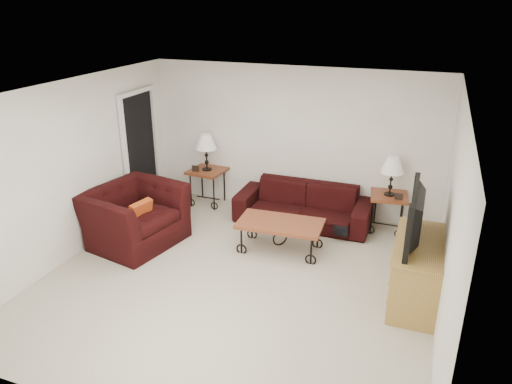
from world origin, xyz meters
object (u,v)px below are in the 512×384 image
television (423,217)px  side_table_right (387,213)px  lamp_left (206,152)px  backpack (342,225)px  side_table_left (208,187)px  armchair (134,216)px  sofa (303,205)px  lamp_right (391,176)px  tv_stand (417,271)px  coffee_table (280,236)px

television → side_table_right: bearing=-164.2°
lamp_left → television: size_ratio=0.55×
backpack → side_table_right: bearing=51.2°
side_table_left → armchair: 1.80m
sofa → armchair: size_ratio=1.65×
lamp_right → armchair: bearing=-153.8°
television → lamp_right: bearing=-164.2°
side_table_left → tv_stand: 4.15m
side_table_left → lamp_left: 0.65m
sofa → coffee_table: size_ratio=1.80×
lamp_right → tv_stand: size_ratio=0.47×
side_table_right → lamp_right: (0.00, 0.00, 0.62)m
side_table_right → coffee_table: size_ratio=0.50×
lamp_right → tv_stand: (0.54, -1.85, -0.54)m
lamp_left → backpack: 2.72m
sofa → backpack: size_ratio=4.95×
lamp_right → backpack: lamp_right is taller
side_table_left → tv_stand: tv_stand is taller
side_table_left → lamp_left: size_ratio=1.00×
lamp_right → sofa: bearing=-172.4°
side_table_left → lamp_left: (0.00, 0.00, 0.65)m
side_table_left → coffee_table: bearing=-34.8°
side_table_left → lamp_right: 3.23m
television → side_table_left: bearing=-116.5°
tv_stand → backpack: bearing=131.3°
tv_stand → side_table_right: bearing=106.4°
armchair → television: (4.08, -0.10, 0.69)m
armchair → backpack: (2.95, 1.22, -0.21)m
sofa → side_table_left: size_ratio=3.40×
coffee_table → armchair: bearing=-166.4°
side_table_right → lamp_right: size_ratio=1.00×
lamp_right → television: size_ratio=0.53×
backpack → coffee_table: bearing=-128.2°
tv_stand → side_table_left: bearing=153.6°
sofa → coffee_table: 1.06m
armchair → backpack: armchair is taller
television → coffee_table: bearing=-107.7°
lamp_right → tv_stand: lamp_right is taller
side_table_right → television: (0.52, -1.85, 0.82)m
coffee_table → sofa: bearing=86.5°
television → backpack: 1.96m
lamp_left → coffee_table: 2.28m
side_table_left → coffee_table: (1.77, -1.23, -0.09)m
coffee_table → lamp_right: bearing=41.2°
side_table_left → side_table_right: size_ratio=1.05×
tv_stand → backpack: size_ratio=2.94×
side_table_left → side_table_right: side_table_left is taller
lamp_left → coffee_table: (1.77, -1.23, -0.75)m
side_table_right → backpack: size_ratio=1.39×
coffee_table → tv_stand: size_ratio=0.94×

